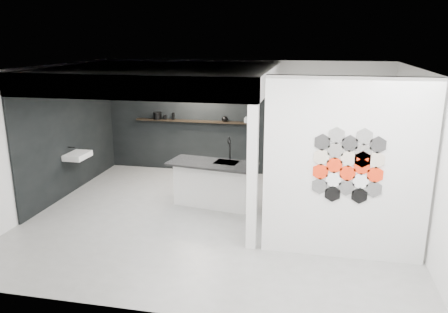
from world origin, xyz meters
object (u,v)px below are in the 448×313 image
at_px(wall_basin, 78,156).
at_px(bottle_dark, 173,116).
at_px(stockpot, 157,116).
at_px(glass_vase, 247,120).
at_px(partition_panel, 345,171).
at_px(kitchen_island, 214,183).
at_px(kettle, 225,119).
at_px(utensil_cup, 165,117).
at_px(glass_bowl, 247,120).

distance_m(wall_basin, bottle_dark, 2.62).
height_order(wall_basin, stockpot, stockpot).
height_order(stockpot, glass_vase, stockpot).
relative_size(partition_panel, bottle_dark, 16.06).
height_order(kitchen_island, kettle, kettle).
distance_m(kettle, utensil_cup, 1.54).
bearing_deg(wall_basin, bottle_dark, 53.85).
bearing_deg(utensil_cup, glass_vase, 0.00).
bearing_deg(bottle_dark, kitchen_island, -54.79).
height_order(stockpot, glass_bowl, stockpot).
xyz_separation_m(stockpot, kettle, (1.74, 0.00, -0.02)).
bearing_deg(stockpot, partition_panel, -41.46).
bearing_deg(utensil_cup, kettle, 0.00).
height_order(partition_panel, glass_vase, partition_panel).
bearing_deg(wall_basin, stockpot, 62.16).
bearing_deg(bottle_dark, partition_panel, -44.33).
distance_m(partition_panel, bottle_dark, 5.53).
xyz_separation_m(glass_bowl, bottle_dark, (-1.88, 0.00, 0.03)).
relative_size(glass_vase, bottle_dark, 0.81).
height_order(stockpot, utensil_cup, stockpot).
relative_size(kitchen_island, utensil_cup, 17.49).
distance_m(kitchen_island, stockpot, 3.08).
distance_m(partition_panel, stockpot, 5.84).
height_order(partition_panel, kitchen_island, partition_panel).
bearing_deg(utensil_cup, kitchen_island, -51.10).
height_order(kitchen_island, bottle_dark, bottle_dark).
relative_size(wall_basin, kettle, 3.87).
distance_m(partition_panel, kitchen_island, 3.09).
bearing_deg(stockpot, glass_vase, 0.00).
relative_size(partition_panel, kettle, 18.07).
bearing_deg(kitchen_island, utensil_cup, 137.55).
bearing_deg(glass_vase, kettle, 180.00).
bearing_deg(kitchen_island, stockpot, 140.55).
bearing_deg(stockpot, wall_basin, -117.84).
relative_size(glass_bowl, bottle_dark, 0.88).
distance_m(kitchen_island, bottle_dark, 2.83).
xyz_separation_m(stockpot, glass_bowl, (2.30, 0.00, -0.03)).
xyz_separation_m(kitchen_island, bottle_dark, (-1.54, 2.18, 0.93)).
bearing_deg(glass_bowl, stockpot, 180.00).
height_order(wall_basin, glass_vase, glass_vase).
xyz_separation_m(partition_panel, wall_basin, (-5.46, 1.80, -0.55)).
relative_size(stockpot, glass_vase, 1.50).
height_order(kettle, utensil_cup, kettle).
bearing_deg(kitchen_island, kettle, 104.39).
height_order(wall_basin, utensil_cup, utensil_cup).
distance_m(wall_basin, glass_bowl, 4.00).
relative_size(kitchen_island, stockpot, 8.71).
relative_size(stockpot, bottle_dark, 1.21).
xyz_separation_m(glass_vase, bottle_dark, (-1.88, 0.00, 0.02)).
relative_size(glass_vase, utensil_cup, 1.34).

